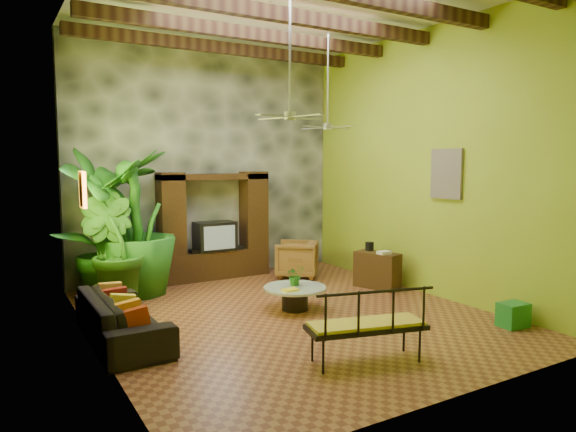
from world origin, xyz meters
TOP-DOWN VIEW (x-y plane):
  - ground at (0.00, 0.00)m, footprint 7.00×7.00m
  - ceiling at (0.00, 0.00)m, footprint 6.00×7.00m
  - back_wall at (0.00, 3.50)m, footprint 6.00×0.02m
  - left_wall at (-3.00, 0.00)m, footprint 0.02×7.00m
  - right_wall at (3.00, 0.00)m, footprint 0.02×7.00m
  - stone_accent_wall at (0.00, 3.44)m, footprint 5.98×0.10m
  - ceiling_beams at (0.00, 0.00)m, footprint 5.95×5.36m
  - entertainment_center at (0.00, 3.14)m, footprint 2.40×0.55m
  - ceiling_fan_front at (-0.20, -0.40)m, footprint 1.28×1.28m
  - ceiling_fan_back at (1.60, 1.20)m, footprint 1.28×1.28m
  - wall_art_mask at (-2.96, 1.00)m, footprint 0.06×0.32m
  - wall_art_painting at (2.96, -0.60)m, footprint 0.06×0.70m
  - sofa at (-2.65, 0.09)m, footprint 0.91×2.29m
  - wicker_armchair at (1.57, 2.30)m, footprint 1.21×1.21m
  - tall_plant_a at (-2.49, 2.63)m, footprint 1.75×1.72m
  - tall_plant_b at (-2.36, 2.05)m, footprint 1.40×1.38m
  - tall_plant_c at (-1.81, 2.59)m, footprint 2.09×2.09m
  - coffee_table at (0.24, 0.17)m, footprint 1.07×1.07m
  - centerpiece_plant at (0.31, 0.28)m, footprint 0.32×0.28m
  - yellow_tray at (0.04, -0.01)m, footprint 0.28×0.22m
  - iron_bench at (-0.18, -2.32)m, footprint 1.59×0.91m
  - side_console at (2.46, 0.66)m, footprint 0.66×0.97m
  - green_bin at (2.65, -2.29)m, footprint 0.45×0.35m

SIDE VIEW (x-z plane):
  - ground at x=0.00m, z-range 0.00..0.00m
  - green_bin at x=2.65m, z-range 0.00..0.37m
  - coffee_table at x=0.24m, z-range 0.06..0.46m
  - sofa at x=-2.65m, z-range 0.00..0.67m
  - side_console at x=2.46m, z-range 0.00..0.71m
  - wicker_armchair at x=1.57m, z-range 0.00..0.80m
  - yellow_tray at x=0.04m, z-range 0.40..0.43m
  - iron_bench at x=-0.18m, z-range 0.25..0.82m
  - centerpiece_plant at x=0.31m, z-range 0.40..0.75m
  - entertainment_center at x=0.00m, z-range -0.18..2.12m
  - tall_plant_b at x=-2.36m, z-range 0.00..1.98m
  - tall_plant_c at x=-1.81m, z-range 0.00..2.73m
  - tall_plant_a at x=-2.49m, z-range 0.00..2.78m
  - wall_art_mask at x=-2.96m, z-range 1.83..2.38m
  - wall_art_painting at x=2.96m, z-range 1.85..2.75m
  - back_wall at x=0.00m, z-range 0.00..5.00m
  - left_wall at x=-3.00m, z-range 0.00..5.00m
  - right_wall at x=3.00m, z-range 0.00..5.00m
  - stone_accent_wall at x=0.00m, z-range 0.01..4.99m
  - ceiling_fan_front at x=-0.20m, z-range 2.47..4.33m
  - ceiling_fan_back at x=1.60m, z-range 2.47..4.33m
  - ceiling_beams at x=0.00m, z-range 4.67..4.89m
  - ceiling at x=0.00m, z-range 4.99..5.01m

